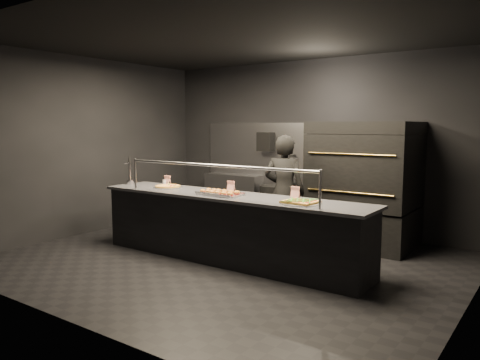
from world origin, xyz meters
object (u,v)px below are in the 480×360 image
Objects in this scene: pizza_oven at (364,183)px; slider_tray_a at (214,192)px; trash_bin at (272,206)px; fire_extinguisher at (292,169)px; towel_dispenser at (266,142)px; square_pizza at (300,202)px; service_counter at (229,228)px; slider_tray_b at (224,193)px; round_pizza at (168,186)px; beer_tap at (130,176)px; worker at (284,192)px; prep_shelf at (234,197)px.

slider_tray_a is at bearing -125.77° from pizza_oven.
slider_tray_a reaches higher than trash_bin.
fire_extinguisher reaches higher than trash_bin.
towel_dispenser is at bearing -178.96° from fire_extinguisher.
slider_tray_a is at bearing -86.79° from fire_extinguisher.
pizza_oven is at bearing 88.36° from square_pizza.
pizza_oven is 1.99m from square_pizza.
service_counter reaches higher than slider_tray_b.
trash_bin is (-1.79, 2.31, -0.56)m from square_pizza.
slider_tray_b reaches higher than round_pizza.
towel_dispenser reaches higher than square_pizza.
fire_extinguisher is 1.05× the size of slider_tray_a.
towel_dispenser is 0.69× the size of fire_extinguisher.
service_counter is 8.45× the size of beer_tap.
trash_bin is (-0.65, 2.22, -0.09)m from service_counter.
slider_tray_b is at bearing -179.33° from square_pizza.
worker is (0.30, 1.09, -0.09)m from slider_tray_b.
beer_tap is at bearing 177.47° from slider_tray_b.
worker is at bearing -134.45° from pizza_oven.
worker is at bearing 74.32° from slider_tray_b.
towel_dispenser reaches higher than slider_tray_a.
slider_tray_b reaches higher than prep_shelf.
beer_tap reaches higher than square_pizza.
slider_tray_a is at bearing -1.56° from beer_tap.
round_pizza is at bearing 177.11° from service_counter.
round_pizza is 0.91× the size of slider_tray_a.
service_counter is at bearing -69.37° from towel_dispenser.
beer_tap is 0.97× the size of slider_tray_b.
towel_dispenser is (-0.90, 2.39, 1.09)m from service_counter.
slider_tray_b is (0.90, -2.49, -0.60)m from towel_dispenser.
worker is at bearing 63.74° from slider_tray_a.
prep_shelf is 2.36m from worker.
slider_tray_a is (1.39, -2.38, 0.49)m from prep_shelf.
worker is (0.96, -1.23, 0.48)m from trash_bin.
worker is at bearing -34.99° from prep_shelf.
pizza_oven is 2.42m from slider_tray_a.
fire_extinguisher reaches higher than square_pizza.
beer_tap is (-1.60, -2.41, -0.00)m from fire_extinguisher.
slider_tray_b is at bearing -10.44° from slider_tray_a.
fire_extinguisher is 1.04× the size of beer_tap.
slider_tray_b is 2.48m from trash_bin.
round_pizza is at bearing -142.40° from pizza_oven.
worker is at bearing -65.15° from fire_extinguisher.
slider_tray_a is 1.36m from square_pizza.
beer_tap reaches higher than trash_bin.
slider_tray_b is at bearing -90.15° from service_counter.
trash_bin is at bearing 170.19° from pizza_oven.
square_pizza reaches higher than prep_shelf.
fire_extinguisher is 2.90m from square_pizza.
square_pizza is at bearing -1.09° from slider_tray_a.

